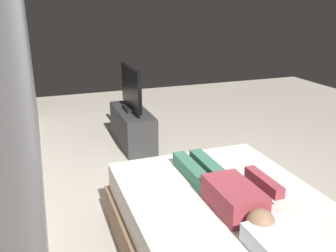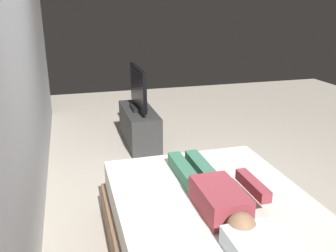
{
  "view_description": "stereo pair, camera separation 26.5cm",
  "coord_description": "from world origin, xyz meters",
  "px_view_note": "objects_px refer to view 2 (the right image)",
  "views": [
    {
      "loc": [
        -2.93,
        1.48,
        1.92
      ],
      "look_at": [
        0.42,
        0.26,
        0.69
      ],
      "focal_mm": 38.76,
      "sensor_mm": 36.0,
      "label": 1
    },
    {
      "loc": [
        -3.01,
        1.22,
        1.92
      ],
      "look_at": [
        0.42,
        0.26,
        0.69
      ],
      "focal_mm": 38.76,
      "sensor_mm": 36.0,
      "label": 2
    }
  ],
  "objects_px": {
    "tv_stand": "(139,126)",
    "tv": "(138,89)",
    "remote": "(254,184)",
    "person": "(214,191)",
    "bed": "(216,235)"
  },
  "relations": [
    {
      "from": "tv_stand",
      "to": "tv",
      "type": "bearing_deg",
      "value": 0.0
    },
    {
      "from": "remote",
      "to": "tv_stand",
      "type": "bearing_deg",
      "value": 10.13
    },
    {
      "from": "person",
      "to": "tv",
      "type": "distance_m",
      "value": 2.62
    },
    {
      "from": "bed",
      "to": "remote",
      "type": "distance_m",
      "value": 0.52
    },
    {
      "from": "bed",
      "to": "tv",
      "type": "bearing_deg",
      "value": 1.1
    },
    {
      "from": "person",
      "to": "bed",
      "type": "bearing_deg",
      "value": -151.92
    },
    {
      "from": "remote",
      "to": "tv_stand",
      "type": "relative_size",
      "value": 0.14
    },
    {
      "from": "person",
      "to": "remote",
      "type": "bearing_deg",
      "value": -69.53
    },
    {
      "from": "person",
      "to": "tv",
      "type": "bearing_deg",
      "value": 0.77
    },
    {
      "from": "bed",
      "to": "tv",
      "type": "height_order",
      "value": "tv"
    },
    {
      "from": "tv",
      "to": "bed",
      "type": "bearing_deg",
      "value": -178.9
    },
    {
      "from": "person",
      "to": "tv_stand",
      "type": "bearing_deg",
      "value": 0.77
    },
    {
      "from": "bed",
      "to": "person",
      "type": "distance_m",
      "value": 0.36
    },
    {
      "from": "person",
      "to": "remote",
      "type": "height_order",
      "value": "person"
    },
    {
      "from": "person",
      "to": "tv_stand",
      "type": "distance_m",
      "value": 2.64
    }
  ]
}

